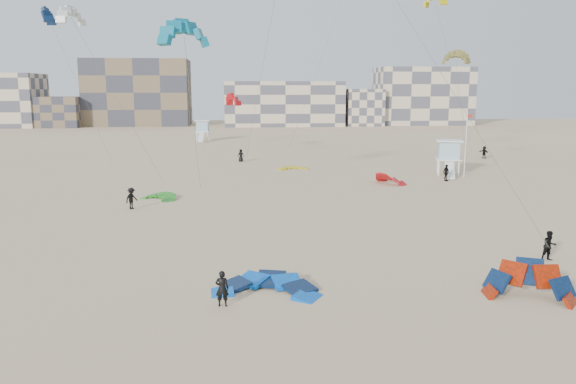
{
  "coord_description": "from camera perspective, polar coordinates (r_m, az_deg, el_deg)",
  "views": [
    {
      "loc": [
        -1.8,
        -26.53,
        9.64
      ],
      "look_at": [
        0.93,
        6.0,
        3.71
      ],
      "focal_mm": 35.0,
      "sensor_mm": 36.0,
      "label": 1
    }
  ],
  "objects": [
    {
      "name": "kite_fly_navy",
      "position": [
        77.86,
        -23.16,
        16.0
      ],
      "size": [
        9.78,
        5.91,
        18.97
      ],
      "rotation": [
        0.0,
        0.0,
        1.77
      ],
      "color": "#0E2049",
      "rests_on": "ground"
    },
    {
      "name": "kitesurfer_e",
      "position": [
        77.12,
        -4.82,
        3.72
      ],
      "size": [
        0.86,
        0.57,
        1.74
      ],
      "primitive_type": "imported",
      "rotation": [
        0.0,
        0.0,
        0.02
      ],
      "color": "black",
      "rests_on": "ground"
    },
    {
      "name": "kite_fly_red",
      "position": [
        85.52,
        -5.61,
        9.22
      ],
      "size": [
        6.82,
        4.61,
        8.48
      ],
      "rotation": [
        0.0,
        0.0,
        2.01
      ],
      "color": "#B71709",
      "rests_on": "ground"
    },
    {
      "name": "lifeguard_tower_near",
      "position": [
        67.27,
        16.01,
        3.38
      ],
      "size": [
        3.55,
        5.92,
        4.04
      ],
      "rotation": [
        0.0,
        0.0,
        -0.29
      ],
      "color": "white",
      "rests_on": "ground"
    },
    {
      "name": "kite_fly_olive",
      "position": [
        64.84,
        16.68,
        12.86
      ],
      "size": [
        4.02,
        5.62,
        13.23
      ],
      "rotation": [
        0.0,
        0.0,
        -0.62
      ],
      "color": "olive",
      "rests_on": "ground"
    },
    {
      "name": "kite_ground_red_far",
      "position": [
        59.87,
        10.29,
        0.86
      ],
      "size": [
        5.07,
        4.99,
        3.49
      ],
      "primitive_type": null,
      "rotation": [
        0.62,
        0.0,
        2.01
      ],
      "color": "#B71709",
      "rests_on": "ground"
    },
    {
      "name": "kitesurfer_d",
      "position": [
        62.67,
        15.79,
        1.89
      ],
      "size": [
        0.69,
        1.14,
        1.81
      ],
      "primitive_type": "imported",
      "rotation": [
        0.0,
        0.0,
        1.82
      ],
      "color": "black",
      "rests_on": "ground"
    },
    {
      "name": "kite_fly_yellow",
      "position": [
        87.27,
        14.72,
        18.3
      ],
      "size": [
        7.37,
        7.0,
        22.51
      ],
      "rotation": [
        0.0,
        0.0,
        -1.06
      ],
      "color": "#D8D709",
      "rests_on": "ground"
    },
    {
      "name": "kite_ground_blue",
      "position": [
        27.73,
        -2.2,
        -10.05
      ],
      "size": [
        5.85,
        6.03,
        1.94
      ],
      "primitive_type": null,
      "rotation": [
        0.19,
        0.0,
        -0.24
      ],
      "color": "#0065F1",
      "rests_on": "ground"
    },
    {
      "name": "kitesurfer_f",
      "position": [
        85.38,
        19.29,
        3.83
      ],
      "size": [
        1.16,
        1.72,
        1.78
      ],
      "primitive_type": "imported",
      "rotation": [
        0.0,
        0.0,
        -1.14
      ],
      "color": "black",
      "rests_on": "ground"
    },
    {
      "name": "ground",
      "position": [
        28.29,
        -0.86,
        -9.63
      ],
      "size": [
        320.0,
        320.0,
        0.0
      ],
      "primitive_type": "plane",
      "color": "#CBB588",
      "rests_on": "ground"
    },
    {
      "name": "kite_fly_teal_a",
      "position": [
        51.39,
        -10.52,
        15.33
      ],
      "size": [
        6.13,
        6.19,
        15.09
      ],
      "rotation": [
        0.0,
        0.0,
        0.55
      ],
      "color": "#066F8A",
      "rests_on": "ground"
    },
    {
      "name": "kitesurfer_c",
      "position": [
        47.83,
        -15.62,
        -0.63
      ],
      "size": [
        1.23,
        1.31,
        1.78
      ],
      "primitive_type": "imported",
      "rotation": [
        0.0,
        0.0,
        0.9
      ],
      "color": "black",
      "rests_on": "ground"
    },
    {
      "name": "condo_east",
      "position": [
        166.79,
        13.49,
        9.45
      ],
      "size": [
        26.0,
        14.0,
        16.0
      ],
      "primitive_type": "cube",
      "color": "beige",
      "rests_on": "ground"
    },
    {
      "name": "lifeguard_tower_far",
      "position": [
        110.04,
        -8.66,
        6.18
      ],
      "size": [
        3.0,
        5.54,
        3.99
      ],
      "rotation": [
        0.0,
        0.0,
        -0.07
      ],
      "color": "white",
      "rests_on": "ground"
    },
    {
      "name": "condo_fill_right",
      "position": [
        158.26,
        7.63,
        8.52
      ],
      "size": [
        10.0,
        10.0,
        10.0
      ],
      "primitive_type": "cube",
      "color": "beige",
      "rests_on": "ground"
    },
    {
      "name": "kite_ground_yellow",
      "position": [
        69.68,
        0.46,
        2.34
      ],
      "size": [
        3.96,
        4.12,
        0.61
      ],
      "primitive_type": null,
      "rotation": [
        0.05,
        0.0,
        0.16
      ],
      "color": "#D8D709",
      "rests_on": "ground"
    },
    {
      "name": "condo_mid",
      "position": [
        157.02,
        -0.49,
        8.96
      ],
      "size": [
        32.0,
        16.0,
        12.0
      ],
      "primitive_type": "cube",
      "color": "beige",
      "rests_on": "ground"
    },
    {
      "name": "kite_ground_orange",
      "position": [
        29.11,
        23.22,
        -9.91
      ],
      "size": [
        5.53,
        5.44,
        4.08
      ],
      "primitive_type": null,
      "rotation": [
        1.0,
        0.0,
        -0.43
      ],
      "color": "red",
      "rests_on": "ground"
    },
    {
      "name": "kitesurfer_b",
      "position": [
        35.54,
        25.03,
        -4.98
      ],
      "size": [
        0.89,
        0.72,
        1.74
      ],
      "primitive_type": "imported",
      "rotation": [
        0.0,
        0.0,
        0.08
      ],
      "color": "black",
      "rests_on": "ground"
    },
    {
      "name": "flagpole",
      "position": [
        65.67,
        17.62,
        4.74
      ],
      "size": [
        0.59,
        0.09,
        7.28
      ],
      "color": "white",
      "rests_on": "ground"
    },
    {
      "name": "condo_west_b",
      "position": [
        162.99,
        -14.98,
        9.72
      ],
      "size": [
        28.0,
        14.0,
        18.0
      ],
      "primitive_type": "cube",
      "color": "brown",
      "rests_on": "ground"
    },
    {
      "name": "kite_ground_green",
      "position": [
        51.77,
        -12.94,
        -0.7
      ],
      "size": [
        4.87,
        4.91,
        1.72
      ],
      "primitive_type": null,
      "rotation": [
        0.24,
        0.0,
        -0.64
      ],
      "color": "green",
      "rests_on": "ground"
    },
    {
      "name": "kitesurfer_main",
      "position": [
        25.83,
        -6.72,
        -9.71
      ],
      "size": [
        0.63,
        0.44,
        1.67
      ],
      "primitive_type": "imported",
      "rotation": [
        0.0,
        0.0,
        3.07
      ],
      "color": "black",
      "rests_on": "ground"
    },
    {
      "name": "condo_fill_left",
      "position": [
        161.97,
        -22.3,
        7.54
      ],
      "size": [
        12.0,
        10.0,
        8.0
      ],
      "primitive_type": "cube",
      "color": "brown",
      "rests_on": "ground"
    },
    {
      "name": "kite_fly_grey",
      "position": [
        60.64,
        -21.18,
        16.19
      ],
      "size": [
        11.01,
        6.63,
        16.68
      ],
      "rotation": [
        0.0,
        0.0,
        1.1
      ],
      "color": "white",
      "rests_on": "ground"
    }
  ]
}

